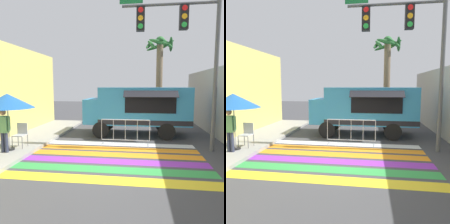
% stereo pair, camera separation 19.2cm
% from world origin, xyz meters
% --- Properties ---
extents(ground_plane, '(60.00, 60.00, 0.00)m').
position_xyz_m(ground_plane, '(0.00, 0.00, 0.00)').
color(ground_plane, '#424244').
extents(crosswalk_painted, '(6.40, 4.36, 0.01)m').
position_xyz_m(crosswalk_painted, '(0.00, 0.45, 0.00)').
color(crosswalk_painted, yellow).
rests_on(crosswalk_painted, ground_plane).
extents(food_truck, '(5.32, 2.81, 2.51)m').
position_xyz_m(food_truck, '(0.68, 4.48, 1.50)').
color(food_truck, '#338CBF').
rests_on(food_truck, ground_plane).
extents(traffic_signal_pole, '(3.79, 0.29, 6.04)m').
position_xyz_m(traffic_signal_pole, '(2.56, 1.80, 4.34)').
color(traffic_signal_pole, '#515456').
rests_on(traffic_signal_pole, ground_plane).
extents(patio_umbrella, '(1.97, 1.97, 2.16)m').
position_xyz_m(patio_umbrella, '(-4.06, 0.49, 2.01)').
color(patio_umbrella, black).
rests_on(patio_umbrella, sidewalk_left).
extents(folding_chair, '(0.44, 0.44, 0.95)m').
position_xyz_m(folding_chair, '(-3.87, 0.99, 0.71)').
color(folding_chair, '#4C4C51').
rests_on(folding_chair, sidewalk_left).
extents(vendor_person, '(0.53, 0.21, 1.60)m').
position_xyz_m(vendor_person, '(-4.05, 0.17, 1.03)').
color(vendor_person, '#2D3347').
rests_on(vendor_person, sidewalk_left).
extents(barricade_front, '(2.14, 0.44, 1.13)m').
position_xyz_m(barricade_front, '(0.26, 2.34, 0.56)').
color(barricade_front, '#B7BABF').
rests_on(barricade_front, ground_plane).
extents(palm_tree, '(2.07, 2.02, 5.93)m').
position_xyz_m(palm_tree, '(2.15, 8.40, 3.92)').
color(palm_tree, '#7A664C').
rests_on(palm_tree, ground_plane).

